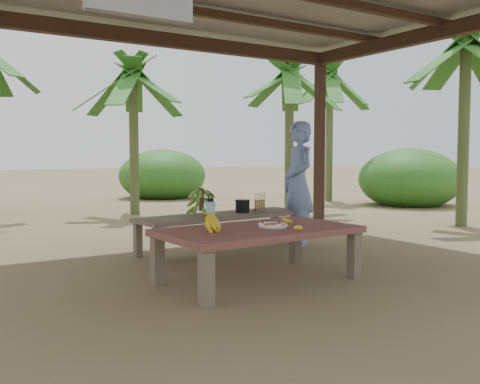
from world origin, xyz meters
TOP-DOWN VIEW (x-y plane):
  - ground at (0.00, 0.00)m, footprint 80.00×80.00m
  - work_table at (-0.19, -0.34)m, footprint 1.85×1.09m
  - bench at (0.34, 1.20)m, footprint 2.25×0.80m
  - ripe_banana_bunch at (-0.72, -0.28)m, footprint 0.34×0.31m
  - plate at (-0.07, -0.39)m, footprint 0.28×0.28m
  - loose_banana_front at (0.01, -0.67)m, footprint 0.16×0.11m
  - loose_banana_side at (0.23, -0.22)m, footprint 0.07×0.15m
  - water_flask at (-0.57, -0.12)m, footprint 0.08×0.08m
  - green_banana_stalk at (0.02, 1.17)m, footprint 0.33×0.33m
  - cooking_pot at (0.64, 1.23)m, footprint 0.18×0.18m
  - skewer_rack at (0.88, 1.20)m, footprint 0.19×0.10m
  - woman at (1.39, 1.06)m, footprint 0.51×0.66m
  - banana_plant_ne at (3.68, 4.26)m, footprint 1.80×1.80m
  - banana_plant_n at (0.88, 5.54)m, footprint 1.80×1.80m
  - banana_plant_e at (4.77, 1.05)m, footprint 1.80×1.80m
  - banana_plant_far at (6.09, 5.76)m, footprint 1.80×1.80m

SIDE VIEW (x-z plane):
  - ground at x=0.00m, z-range 0.00..0.00m
  - bench at x=0.34m, z-range 0.17..0.62m
  - work_table at x=-0.19m, z-range 0.18..0.68m
  - plate at x=-0.07m, z-range 0.50..0.54m
  - loose_banana_front at x=0.01m, z-range 0.50..0.54m
  - loose_banana_side at x=0.23m, z-range 0.50..0.54m
  - cooking_pot at x=0.64m, z-range 0.45..0.60m
  - skewer_rack at x=0.88m, z-range 0.45..0.69m
  - ripe_banana_bunch at x=-0.72m, z-range 0.50..0.67m
  - green_banana_stalk at x=0.02m, z-range 0.45..0.80m
  - water_flask at x=-0.57m, z-range 0.47..0.79m
  - woman at x=1.39m, z-range 0.00..1.60m
  - banana_plant_n at x=0.88m, z-range 1.01..4.00m
  - banana_plant_ne at x=3.68m, z-range 1.04..4.10m
  - banana_plant_e at x=4.77m, z-range 1.12..4.34m
  - banana_plant_far at x=6.09m, z-range 1.19..4.56m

